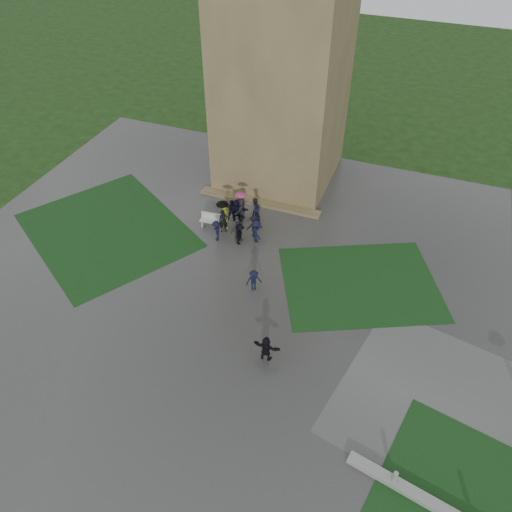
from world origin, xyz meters
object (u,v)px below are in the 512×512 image
(tower, at_px, (283,57))
(pedestrian_mid, at_px, (254,280))
(pedestrian_near, at_px, (266,348))
(bench, at_px, (213,220))

(tower, bearing_deg, pedestrian_mid, -77.75)
(tower, distance_m, pedestrian_near, 19.69)
(bench, bearing_deg, pedestrian_near, -56.30)
(tower, xyz_separation_m, bench, (-2.00, -8.06, -8.47))
(tower, height_order, pedestrian_mid, tower)
(pedestrian_mid, xyz_separation_m, pedestrian_near, (2.37, -4.43, 0.05))
(bench, bearing_deg, tower, 71.66)
(tower, height_order, pedestrian_near, tower)
(bench, relative_size, pedestrian_near, 1.13)
(tower, relative_size, pedestrian_mid, 12.47)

